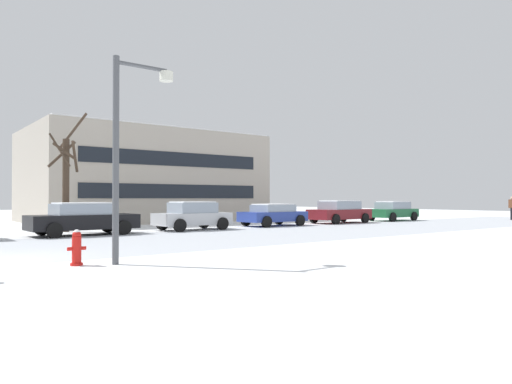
{
  "coord_description": "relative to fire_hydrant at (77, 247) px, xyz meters",
  "views": [
    {
      "loc": [
        -2.19,
        -13.69,
        1.64
      ],
      "look_at": [
        11.84,
        4.65,
        1.94
      ],
      "focal_mm": 33.24,
      "sensor_mm": 36.0,
      "label": 1
    }
  ],
  "objects": [
    {
      "name": "pedestrian_crossing",
      "position": [
        33.6,
        4.85,
        0.59
      ],
      "size": [
        0.55,
        0.46,
        1.76
      ],
      "color": "black",
      "rests_on": "ground"
    },
    {
      "name": "parked_car_green",
      "position": [
        25.38,
        9.56,
        0.28
      ],
      "size": [
        4.09,
        2.12,
        1.42
      ],
      "color": "#1E6038",
      "rests_on": "ground"
    },
    {
      "name": "ground_plane",
      "position": [
        -1.35,
        1.88,
        -0.44
      ],
      "size": [
        120.0,
        120.0,
        0.0
      ],
      "primitive_type": "plane",
      "color": "white"
    },
    {
      "name": "parked_car_blue",
      "position": [
        14.26,
        9.8,
        0.24
      ],
      "size": [
        4.06,
        2.21,
        1.31
      ],
      "color": "#283D93",
      "rests_on": "ground"
    },
    {
      "name": "parked_car_silver",
      "position": [
        8.7,
        9.57,
        0.3
      ],
      "size": [
        3.92,
        2.09,
        1.47
      ],
      "color": "silver",
      "rests_on": "ground"
    },
    {
      "name": "building_far_right",
      "position": [
        10.93,
        20.69,
        2.73
      ],
      "size": [
        15.55,
        10.26,
        6.35
      ],
      "color": "#B2A899",
      "rests_on": "ground"
    },
    {
      "name": "tree_far_left",
      "position": [
        3.12,
        12.16,
        2.26
      ],
      "size": [
        1.88,
        1.87,
        5.93
      ],
      "color": "#423326",
      "rests_on": "ground"
    },
    {
      "name": "parked_car_maroon",
      "position": [
        19.82,
        9.64,
        0.32
      ],
      "size": [
        4.52,
        2.21,
        1.49
      ],
      "color": "maroon",
      "rests_on": "ground"
    },
    {
      "name": "parked_car_black",
      "position": [
        3.13,
        9.53,
        0.3
      ],
      "size": [
        4.65,
        2.21,
        1.45
      ],
      "color": "black",
      "rests_on": "ground"
    },
    {
      "name": "street_lamp",
      "position": [
        1.11,
        -0.41,
        2.75
      ],
      "size": [
        1.63,
        0.36,
        5.17
      ],
      "color": "#4C4F54",
      "rests_on": "ground"
    },
    {
      "name": "fire_hydrant",
      "position": [
        0.0,
        0.0,
        0.0
      ],
      "size": [
        0.44,
        0.3,
        0.87
      ],
      "color": "red",
      "rests_on": "ground"
    }
  ]
}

